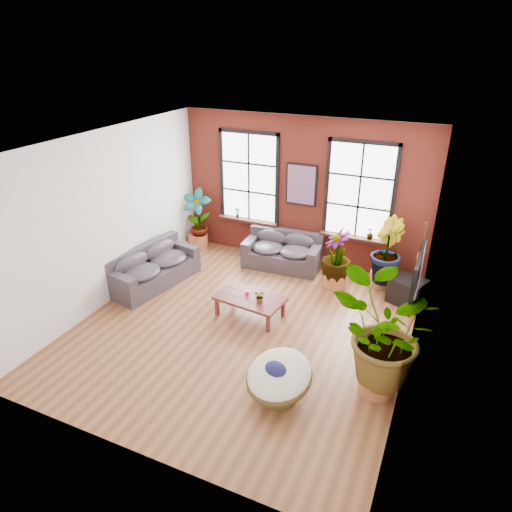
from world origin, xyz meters
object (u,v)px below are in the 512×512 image
Objects in this scene: sofa_left at (152,268)px; coffee_table at (250,299)px; sofa_back at (283,251)px; papasan_chair at (279,377)px.

coffee_table is at bearing -86.58° from sofa_left.
papasan_chair is at bearing -73.16° from sofa_back.
sofa_left is (-2.37, -2.02, 0.00)m from sofa_back.
coffee_table is at bearing 147.32° from papasan_chair.
sofa_left reaches higher than sofa_back.
sofa_left is 2.59m from coffee_table.
sofa_back reaches higher than coffee_table.
sofa_back is 4.53m from papasan_chair.
papasan_chair reaches higher than coffee_table.
papasan_chair is (3.93, -2.24, 0.01)m from sofa_left.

